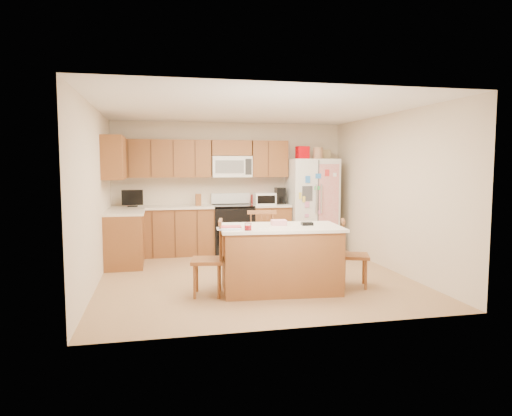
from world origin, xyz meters
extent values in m
plane|color=olive|center=(0.00, 0.00, 0.00)|extent=(4.50, 4.50, 0.00)
cube|color=beige|center=(0.00, 2.25, 1.25)|extent=(4.50, 0.10, 2.50)
cube|color=beige|center=(0.00, -2.25, 1.25)|extent=(4.50, 0.10, 2.50)
cube|color=beige|center=(-2.25, 0.00, 1.25)|extent=(0.10, 4.50, 2.50)
cube|color=beige|center=(2.25, 0.00, 1.25)|extent=(0.10, 4.50, 2.50)
cube|color=white|center=(0.00, 0.00, 2.50)|extent=(4.50, 4.50, 0.04)
cube|color=brown|center=(-1.31, 1.95, 0.44)|extent=(1.87, 0.60, 0.88)
cube|color=brown|center=(0.74, 1.95, 0.44)|extent=(0.72, 0.60, 0.88)
cube|color=brown|center=(-1.95, 1.17, 0.44)|extent=(0.60, 0.95, 0.88)
cube|color=#F2E4C4|center=(-1.31, 1.94, 0.90)|extent=(1.87, 0.64, 0.04)
cube|color=#F2E4C4|center=(0.74, 1.94, 0.90)|extent=(0.72, 0.64, 0.04)
cube|color=#F2E4C4|center=(-1.94, 1.17, 0.90)|extent=(0.64, 0.95, 0.04)
cube|color=brown|center=(-1.32, 2.08, 1.80)|extent=(1.85, 0.33, 0.70)
cube|color=brown|center=(0.75, 2.08, 1.80)|extent=(0.70, 0.33, 0.70)
cube|color=brown|center=(0.00, 2.08, 2.00)|extent=(0.76, 0.33, 0.29)
cube|color=brown|center=(-2.08, 1.17, 1.80)|extent=(0.33, 0.95, 0.70)
cube|color=#482917|center=(-1.90, 1.92, 1.80)|extent=(0.02, 0.01, 0.66)
cube|color=#482917|center=(-1.90, 1.65, 0.44)|extent=(0.02, 0.01, 0.84)
cube|color=#482917|center=(-1.50, 1.92, 1.80)|extent=(0.02, 0.01, 0.66)
cube|color=#482917|center=(-1.50, 1.65, 0.44)|extent=(0.02, 0.01, 0.84)
cube|color=#482917|center=(-1.10, 1.92, 1.80)|extent=(0.02, 0.01, 0.66)
cube|color=#482917|center=(-1.10, 1.65, 0.44)|extent=(0.02, 0.01, 0.84)
cube|color=#482917|center=(-0.70, 1.92, 1.80)|extent=(0.01, 0.01, 0.66)
cube|color=#482917|center=(-0.70, 1.65, 0.44)|extent=(0.01, 0.01, 0.84)
cube|color=#482917|center=(0.70, 1.92, 1.80)|extent=(0.01, 0.01, 0.66)
cube|color=#482917|center=(0.70, 1.65, 0.44)|extent=(0.01, 0.01, 0.84)
cube|color=white|center=(0.00, 2.06, 1.65)|extent=(0.76, 0.38, 0.40)
cube|color=slate|center=(-0.06, 1.86, 1.65)|extent=(0.54, 0.01, 0.24)
cube|color=#262626|center=(0.30, 1.86, 1.65)|extent=(0.12, 0.01, 0.30)
cube|color=brown|center=(-0.65, 1.95, 1.03)|extent=(0.10, 0.14, 0.22)
cube|color=black|center=(-1.85, 1.97, 0.93)|extent=(0.18, 0.12, 0.02)
cube|color=black|center=(-1.85, 1.97, 1.09)|extent=(0.38, 0.03, 0.28)
cube|color=#B51311|center=(0.58, 2.03, 1.01)|extent=(0.35, 0.22, 0.18)
cube|color=white|center=(0.60, 1.80, 1.04)|extent=(0.40, 0.28, 0.23)
cube|color=black|center=(0.60, 1.66, 1.04)|extent=(0.34, 0.01, 0.15)
cube|color=black|center=(0.96, 2.00, 1.08)|extent=(0.18, 0.22, 0.32)
cylinder|color=black|center=(0.96, 1.93, 1.01)|extent=(0.12, 0.12, 0.12)
cube|color=black|center=(0.00, 1.93, 0.44)|extent=(0.76, 0.64, 0.88)
cube|color=black|center=(0.00, 1.60, 0.42)|extent=(0.68, 0.01, 0.42)
cube|color=black|center=(0.00, 1.93, 0.91)|extent=(0.76, 0.64, 0.03)
cube|color=white|center=(0.00, 2.19, 1.03)|extent=(0.76, 0.10, 0.20)
cube|color=white|center=(1.57, 1.88, 0.90)|extent=(0.90, 0.75, 1.80)
cube|color=#4C4C4C|center=(1.57, 1.49, 0.90)|extent=(0.02, 0.01, 1.75)
cube|color=silver|center=(1.52, 1.47, 1.05)|extent=(0.02, 0.03, 0.55)
cube|color=silver|center=(1.62, 1.47, 1.05)|extent=(0.02, 0.03, 0.55)
cube|color=#3F3F44|center=(1.35, 1.49, 1.15)|extent=(0.20, 0.01, 0.28)
cube|color=#D84C59|center=(1.77, 1.49, 1.05)|extent=(0.42, 0.01, 1.30)
cube|color=#D20009|center=(1.37, 1.88, 1.92)|extent=(0.22, 0.22, 0.24)
cylinder|color=tan|center=(1.67, 1.82, 1.91)|extent=(0.18, 0.18, 0.22)
cube|color=#A0875A|center=(1.85, 1.96, 1.89)|extent=(0.18, 0.20, 0.18)
cube|color=brown|center=(0.19, -0.83, 0.42)|extent=(1.58, 0.98, 0.84)
cube|color=#F2E4C4|center=(0.19, -0.83, 0.86)|extent=(1.67, 1.06, 0.04)
cylinder|color=#D20009|center=(-0.31, -1.13, 0.91)|extent=(0.08, 0.08, 0.06)
cylinder|color=white|center=(-0.31, -1.13, 0.92)|extent=(0.09, 0.09, 0.09)
cube|color=#F8AEC1|center=(0.20, -0.73, 0.91)|extent=(0.21, 0.17, 0.07)
cube|color=black|center=(0.57, -0.83, 0.90)|extent=(0.16, 0.13, 0.04)
cube|color=white|center=(-0.53, -0.98, 0.88)|extent=(0.32, 0.26, 0.01)
cube|color=#D84C4C|center=(-0.49, -0.90, 0.90)|extent=(0.28, 0.22, 0.01)
cylinder|color=white|center=(-0.09, -1.07, 0.88)|extent=(0.14, 0.04, 0.01)
cube|color=brown|center=(-0.79, -0.85, 0.45)|extent=(0.47, 0.49, 0.05)
cylinder|color=brown|center=(-0.91, -0.66, 0.22)|extent=(0.04, 0.04, 0.43)
cylinder|color=brown|center=(-0.96, -0.99, 0.22)|extent=(0.04, 0.04, 0.43)
cylinder|color=brown|center=(-0.61, -0.71, 0.22)|extent=(0.04, 0.04, 0.43)
cylinder|color=brown|center=(-0.67, -1.04, 0.22)|extent=(0.04, 0.04, 0.43)
cylinder|color=brown|center=(-0.59, -0.73, 0.72)|extent=(0.02, 0.02, 0.48)
cylinder|color=brown|center=(-0.60, -0.80, 0.72)|extent=(0.02, 0.02, 0.48)
cylinder|color=brown|center=(-0.62, -0.88, 0.72)|extent=(0.02, 0.02, 0.48)
cylinder|color=brown|center=(-0.63, -0.95, 0.72)|extent=(0.02, 0.02, 0.48)
cylinder|color=brown|center=(-0.64, -1.03, 0.72)|extent=(0.02, 0.02, 0.48)
cube|color=brown|center=(-0.62, -0.88, 0.96)|extent=(0.11, 0.40, 0.05)
cube|color=brown|center=(0.10, -0.08, 0.47)|extent=(0.51, 0.49, 0.05)
cylinder|color=brown|center=(0.30, 0.04, 0.23)|extent=(0.04, 0.04, 0.45)
cylinder|color=brown|center=(-0.05, 0.10, 0.23)|extent=(0.04, 0.04, 0.45)
cylinder|color=brown|center=(0.25, -0.27, 0.23)|extent=(0.04, 0.04, 0.45)
cylinder|color=brown|center=(-0.10, -0.21, 0.23)|extent=(0.04, 0.04, 0.45)
cylinder|color=brown|center=(0.23, -0.29, 0.75)|extent=(0.02, 0.02, 0.51)
cylinder|color=brown|center=(0.15, -0.27, 0.75)|extent=(0.02, 0.02, 0.51)
cylinder|color=brown|center=(0.07, -0.26, 0.75)|extent=(0.02, 0.02, 0.51)
cylinder|color=brown|center=(-0.01, -0.25, 0.75)|extent=(0.02, 0.02, 0.51)
cylinder|color=brown|center=(-0.08, -0.23, 0.75)|extent=(0.02, 0.02, 0.51)
cube|color=brown|center=(0.07, -0.26, 1.00)|extent=(0.42, 0.11, 0.05)
cube|color=brown|center=(1.25, -0.86, 0.43)|extent=(0.50, 0.51, 0.04)
cylinder|color=brown|center=(1.33, -1.06, 0.21)|extent=(0.03, 0.03, 0.41)
cylinder|color=brown|center=(1.44, -0.75, 0.21)|extent=(0.03, 0.03, 0.41)
cylinder|color=brown|center=(1.06, -0.96, 0.21)|extent=(0.03, 0.03, 0.41)
cylinder|color=brown|center=(1.17, -0.66, 0.21)|extent=(0.03, 0.03, 0.41)
cylinder|color=brown|center=(1.05, -0.94, 0.68)|extent=(0.02, 0.02, 0.46)
cylinder|color=brown|center=(1.07, -0.87, 0.68)|extent=(0.02, 0.02, 0.46)
cylinder|color=brown|center=(1.10, -0.80, 0.68)|extent=(0.02, 0.02, 0.46)
cylinder|color=brown|center=(1.12, -0.74, 0.68)|extent=(0.02, 0.02, 0.46)
cylinder|color=brown|center=(1.15, -0.67, 0.68)|extent=(0.02, 0.02, 0.46)
cube|color=brown|center=(1.10, -0.80, 0.91)|extent=(0.17, 0.37, 0.05)
camera|label=1|loc=(-1.40, -6.64, 1.69)|focal=32.00mm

